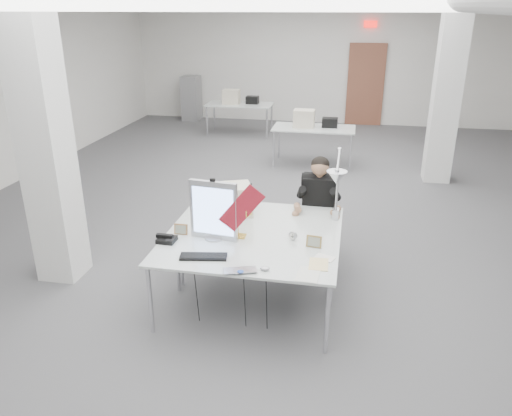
{
  "coord_description": "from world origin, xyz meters",
  "views": [
    {
      "loc": [
        0.94,
        -6.7,
        2.97
      ],
      "look_at": [
        0.02,
        -2.0,
        1.02
      ],
      "focal_mm": 35.0,
      "sensor_mm": 36.0,
      "label": 1
    }
  ],
  "objects_px": {
    "seated_person": "(319,193)",
    "monitor": "(214,210)",
    "office_chair": "(318,219)",
    "bankers_lamp": "(238,222)",
    "architect_lamp": "(337,188)",
    "beige_monitor": "(235,200)",
    "desk_main": "(244,254)",
    "desk_phone": "(167,240)",
    "laptop": "(241,273)"
  },
  "relations": [
    {
      "from": "seated_person",
      "to": "monitor",
      "type": "xyz_separation_m",
      "value": [
        -0.97,
        -1.17,
        0.16
      ]
    },
    {
      "from": "office_chair",
      "to": "bankers_lamp",
      "type": "bearing_deg",
      "value": -123.21
    },
    {
      "from": "monitor",
      "to": "architect_lamp",
      "type": "distance_m",
      "value": 1.3
    },
    {
      "from": "bankers_lamp",
      "to": "monitor",
      "type": "bearing_deg",
      "value": -136.5
    },
    {
      "from": "bankers_lamp",
      "to": "beige_monitor",
      "type": "height_order",
      "value": "beige_monitor"
    },
    {
      "from": "beige_monitor",
      "to": "desk_main",
      "type": "bearing_deg",
      "value": -93.52
    },
    {
      "from": "seated_person",
      "to": "desk_phone",
      "type": "relative_size",
      "value": 4.6
    },
    {
      "from": "monitor",
      "to": "desk_phone",
      "type": "height_order",
      "value": "monitor"
    },
    {
      "from": "monitor",
      "to": "bankers_lamp",
      "type": "xyz_separation_m",
      "value": [
        0.23,
        0.08,
        -0.15
      ]
    },
    {
      "from": "desk_main",
      "to": "desk_phone",
      "type": "height_order",
      "value": "desk_phone"
    },
    {
      "from": "desk_main",
      "to": "office_chair",
      "type": "bearing_deg",
      "value": 67.81
    },
    {
      "from": "monitor",
      "to": "architect_lamp",
      "type": "xyz_separation_m",
      "value": [
        1.19,
        0.49,
        0.14
      ]
    },
    {
      "from": "monitor",
      "to": "seated_person",
      "type": "bearing_deg",
      "value": 56.69
    },
    {
      "from": "desk_phone",
      "to": "desk_main",
      "type": "bearing_deg",
      "value": -3.43
    },
    {
      "from": "seated_person",
      "to": "architect_lamp",
      "type": "relative_size",
      "value": 0.91
    },
    {
      "from": "desk_main",
      "to": "beige_monitor",
      "type": "height_order",
      "value": "beige_monitor"
    },
    {
      "from": "laptop",
      "to": "desk_phone",
      "type": "distance_m",
      "value": 1.01
    },
    {
      "from": "monitor",
      "to": "architect_lamp",
      "type": "relative_size",
      "value": 0.68
    },
    {
      "from": "office_chair",
      "to": "bankers_lamp",
      "type": "height_order",
      "value": "bankers_lamp"
    },
    {
      "from": "office_chair",
      "to": "seated_person",
      "type": "bearing_deg",
      "value": -90.0
    },
    {
      "from": "beige_monitor",
      "to": "office_chair",
      "type": "bearing_deg",
      "value": 8.6
    },
    {
      "from": "monitor",
      "to": "laptop",
      "type": "height_order",
      "value": "monitor"
    },
    {
      "from": "desk_phone",
      "to": "beige_monitor",
      "type": "relative_size",
      "value": 0.49
    },
    {
      "from": "office_chair",
      "to": "architect_lamp",
      "type": "bearing_deg",
      "value": -72.92
    },
    {
      "from": "architect_lamp",
      "to": "seated_person",
      "type": "bearing_deg",
      "value": 116.03
    },
    {
      "from": "beige_monitor",
      "to": "architect_lamp",
      "type": "bearing_deg",
      "value": -31.19
    },
    {
      "from": "bankers_lamp",
      "to": "desk_phone",
      "type": "xyz_separation_m",
      "value": [
        -0.68,
        -0.25,
        -0.14
      ]
    },
    {
      "from": "beige_monitor",
      "to": "desk_phone",
      "type": "bearing_deg",
      "value": -143.07
    },
    {
      "from": "laptop",
      "to": "architect_lamp",
      "type": "bearing_deg",
      "value": 38.05
    },
    {
      "from": "beige_monitor",
      "to": "bankers_lamp",
      "type": "bearing_deg",
      "value": -95.9
    },
    {
      "from": "desk_main",
      "to": "laptop",
      "type": "relative_size",
      "value": 5.94
    },
    {
      "from": "desk_main",
      "to": "desk_phone",
      "type": "distance_m",
      "value": 0.83
    },
    {
      "from": "desk_main",
      "to": "monitor",
      "type": "bearing_deg",
      "value": 145.14
    },
    {
      "from": "architect_lamp",
      "to": "laptop",
      "type": "bearing_deg",
      "value": -115.49
    },
    {
      "from": "seated_person",
      "to": "monitor",
      "type": "distance_m",
      "value": 1.53
    },
    {
      "from": "desk_phone",
      "to": "beige_monitor",
      "type": "bearing_deg",
      "value": 61.52
    },
    {
      "from": "office_chair",
      "to": "monitor",
      "type": "bearing_deg",
      "value": -128.59
    },
    {
      "from": "desk_main",
      "to": "seated_person",
      "type": "xyz_separation_m",
      "value": [
        0.6,
        1.42,
        0.16
      ]
    },
    {
      "from": "laptop",
      "to": "beige_monitor",
      "type": "xyz_separation_m",
      "value": [
        -0.37,
        1.35,
        0.16
      ]
    },
    {
      "from": "monitor",
      "to": "desk_phone",
      "type": "bearing_deg",
      "value": -152.71
    },
    {
      "from": "office_chair",
      "to": "desk_phone",
      "type": "xyz_separation_m",
      "value": [
        -1.42,
        -1.39,
        0.24
      ]
    },
    {
      "from": "desk_main",
      "to": "architect_lamp",
      "type": "distance_m",
      "value": 1.21
    },
    {
      "from": "seated_person",
      "to": "monitor",
      "type": "bearing_deg",
      "value": -129.77
    },
    {
      "from": "office_chair",
      "to": "laptop",
      "type": "height_order",
      "value": "office_chair"
    },
    {
      "from": "seated_person",
      "to": "architect_lamp",
      "type": "bearing_deg",
      "value": -71.74
    },
    {
      "from": "office_chair",
      "to": "monitor",
      "type": "relative_size",
      "value": 1.75
    },
    {
      "from": "seated_person",
      "to": "beige_monitor",
      "type": "xyz_separation_m",
      "value": [
        -0.91,
        -0.49,
        0.03
      ]
    },
    {
      "from": "office_chair",
      "to": "monitor",
      "type": "xyz_separation_m",
      "value": [
        -0.97,
        -1.22,
        0.52
      ]
    },
    {
      "from": "desk_main",
      "to": "architect_lamp",
      "type": "bearing_deg",
      "value": 42.3
    },
    {
      "from": "office_chair",
      "to": "laptop",
      "type": "bearing_deg",
      "value": -106.03
    }
  ]
}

